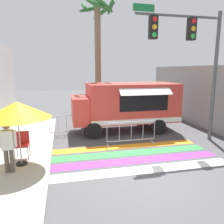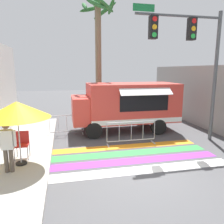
{
  "view_description": "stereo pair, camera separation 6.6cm",
  "coord_description": "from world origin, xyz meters",
  "px_view_note": "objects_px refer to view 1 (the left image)",
  "views": [
    {
      "loc": [
        -2.51,
        -6.33,
        3.27
      ],
      "look_at": [
        -0.39,
        3.03,
        1.41
      ],
      "focal_mm": 35.0,
      "sensor_mm": 36.0,
      "label": 1
    },
    {
      "loc": [
        -2.44,
        -6.35,
        3.27
      ],
      "look_at": [
        -0.39,
        3.03,
        1.41
      ],
      "focal_mm": 35.0,
      "sensor_mm": 36.0,
      "label": 2
    }
  ],
  "objects_px": {
    "vendor_person": "(8,145)",
    "barricade_side": "(67,125)",
    "food_truck": "(124,104)",
    "patio_umbrella": "(17,110)",
    "folding_chair": "(22,142)",
    "barricade_front": "(131,133)",
    "palm_tree": "(98,41)",
    "traffic_signal_pole": "(191,48)"
  },
  "relations": [
    {
      "from": "patio_umbrella",
      "to": "folding_chair",
      "type": "bearing_deg",
      "value": 94.19
    },
    {
      "from": "traffic_signal_pole",
      "to": "folding_chair",
      "type": "bearing_deg",
      "value": -173.54
    },
    {
      "from": "vendor_person",
      "to": "barricade_side",
      "type": "xyz_separation_m",
      "value": [
        1.81,
        4.14,
        -0.54
      ]
    },
    {
      "from": "vendor_person",
      "to": "barricade_side",
      "type": "distance_m",
      "value": 4.55
    },
    {
      "from": "traffic_signal_pole",
      "to": "palm_tree",
      "type": "xyz_separation_m",
      "value": [
        -3.2,
        5.17,
        0.84
      ]
    },
    {
      "from": "vendor_person",
      "to": "barricade_side",
      "type": "bearing_deg",
      "value": 77.07
    },
    {
      "from": "barricade_front",
      "to": "barricade_side",
      "type": "distance_m",
      "value": 3.46
    },
    {
      "from": "vendor_person",
      "to": "barricade_side",
      "type": "relative_size",
      "value": 0.92
    },
    {
      "from": "vendor_person",
      "to": "barricade_front",
      "type": "relative_size",
      "value": 0.71
    },
    {
      "from": "patio_umbrella",
      "to": "barricade_side",
      "type": "bearing_deg",
      "value": 66.66
    },
    {
      "from": "food_truck",
      "to": "folding_chair",
      "type": "height_order",
      "value": "food_truck"
    },
    {
      "from": "patio_umbrella",
      "to": "barricade_side",
      "type": "relative_size",
      "value": 1.24
    },
    {
      "from": "food_truck",
      "to": "patio_umbrella",
      "type": "height_order",
      "value": "food_truck"
    },
    {
      "from": "folding_chair",
      "to": "vendor_person",
      "type": "height_order",
      "value": "vendor_person"
    },
    {
      "from": "barricade_side",
      "to": "barricade_front",
      "type": "bearing_deg",
      "value": -36.68
    },
    {
      "from": "barricade_side",
      "to": "patio_umbrella",
      "type": "bearing_deg",
      "value": -113.34
    },
    {
      "from": "patio_umbrella",
      "to": "barricade_front",
      "type": "distance_m",
      "value": 4.84
    },
    {
      "from": "food_truck",
      "to": "patio_umbrella",
      "type": "relative_size",
      "value": 2.59
    },
    {
      "from": "folding_chair",
      "to": "vendor_person",
      "type": "xyz_separation_m",
      "value": [
        -0.2,
        -1.13,
        0.31
      ]
    },
    {
      "from": "folding_chair",
      "to": "patio_umbrella",
      "type": "bearing_deg",
      "value": -73.39
    },
    {
      "from": "folding_chair",
      "to": "barricade_front",
      "type": "xyz_separation_m",
      "value": [
        4.38,
        0.95,
        -0.21
      ]
    },
    {
      "from": "patio_umbrella",
      "to": "barricade_front",
      "type": "height_order",
      "value": "patio_umbrella"
    },
    {
      "from": "patio_umbrella",
      "to": "barricade_side",
      "type": "xyz_separation_m",
      "value": [
        1.56,
        3.62,
        -1.5
      ]
    },
    {
      "from": "traffic_signal_pole",
      "to": "patio_umbrella",
      "type": "relative_size",
      "value": 2.74
    },
    {
      "from": "food_truck",
      "to": "palm_tree",
      "type": "relative_size",
      "value": 0.74
    },
    {
      "from": "food_truck",
      "to": "barricade_side",
      "type": "bearing_deg",
      "value": -177.46
    },
    {
      "from": "traffic_signal_pole",
      "to": "barricade_side",
      "type": "distance_m",
      "value": 6.87
    },
    {
      "from": "barricade_side",
      "to": "palm_tree",
      "type": "bearing_deg",
      "value": 54.04
    },
    {
      "from": "patio_umbrella",
      "to": "traffic_signal_pole",
      "type": "bearing_deg",
      "value": 11.39
    },
    {
      "from": "food_truck",
      "to": "patio_umbrella",
      "type": "bearing_deg",
      "value": -140.87
    },
    {
      "from": "palm_tree",
      "to": "traffic_signal_pole",
      "type": "bearing_deg",
      "value": -58.22
    },
    {
      "from": "folding_chair",
      "to": "barricade_side",
      "type": "bearing_deg",
      "value": 74.36
    },
    {
      "from": "traffic_signal_pole",
      "to": "patio_umbrella",
      "type": "xyz_separation_m",
      "value": [
        -6.9,
        -1.39,
        -2.19
      ]
    },
    {
      "from": "food_truck",
      "to": "traffic_signal_pole",
      "type": "xyz_separation_m",
      "value": [
        2.29,
        -2.36,
        2.7
      ]
    },
    {
      "from": "traffic_signal_pole",
      "to": "barricade_front",
      "type": "bearing_deg",
      "value": 176.45
    },
    {
      "from": "food_truck",
      "to": "vendor_person",
      "type": "xyz_separation_m",
      "value": [
        -4.86,
        -4.27,
        -0.45
      ]
    },
    {
      "from": "patio_umbrella",
      "to": "vendor_person",
      "type": "bearing_deg",
      "value": -115.28
    },
    {
      "from": "vendor_person",
      "to": "folding_chair",
      "type": "bearing_deg",
      "value": 90.5
    },
    {
      "from": "barricade_side",
      "to": "palm_tree",
      "type": "height_order",
      "value": "palm_tree"
    },
    {
      "from": "barricade_front",
      "to": "palm_tree",
      "type": "relative_size",
      "value": 0.3
    },
    {
      "from": "folding_chair",
      "to": "barricade_side",
      "type": "relative_size",
      "value": 0.56
    },
    {
      "from": "folding_chair",
      "to": "vendor_person",
      "type": "bearing_deg",
      "value": -87.74
    }
  ]
}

